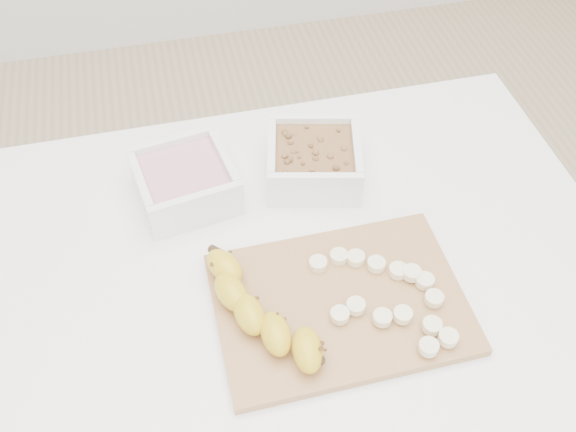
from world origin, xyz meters
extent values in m
cube|color=white|center=(0.00, 0.00, 0.73)|extent=(1.00, 0.70, 0.04)
cylinder|color=white|center=(-0.44, 0.29, 0.35)|extent=(0.05, 0.05, 0.71)
cylinder|color=white|center=(0.44, 0.29, 0.35)|extent=(0.05, 0.05, 0.71)
cube|color=white|center=(-0.14, 0.16, 0.78)|extent=(0.17, 0.17, 0.07)
cube|color=#CB8499|center=(-0.14, 0.16, 0.79)|extent=(0.14, 0.14, 0.04)
cube|color=white|center=(0.07, 0.16, 0.79)|extent=(0.18, 0.18, 0.07)
cube|color=brown|center=(0.07, 0.16, 0.79)|extent=(0.15, 0.15, 0.04)
cube|color=#A87346|center=(0.04, -0.10, 0.76)|extent=(0.35, 0.25, 0.01)
cylinder|color=#F8E9BC|center=(0.03, -0.04, 0.77)|extent=(0.03, 0.03, 0.01)
cylinder|color=#F8E9BC|center=(0.06, -0.03, 0.77)|extent=(0.03, 0.03, 0.01)
cylinder|color=#F8E9BC|center=(0.09, -0.04, 0.77)|extent=(0.03, 0.03, 0.01)
cylinder|color=#F8E9BC|center=(0.11, -0.06, 0.77)|extent=(0.03, 0.03, 0.01)
cylinder|color=#F8E9BC|center=(0.14, -0.08, 0.77)|extent=(0.03, 0.03, 0.01)
cylinder|color=#F8E9BC|center=(0.17, -0.10, 0.77)|extent=(0.03, 0.03, 0.01)
cylinder|color=#F8E9BC|center=(0.17, -0.14, 0.77)|extent=(0.03, 0.03, 0.01)
cylinder|color=#F8E9BC|center=(0.04, -0.13, 0.77)|extent=(0.03, 0.03, 0.01)
cylinder|color=#F8E9BC|center=(0.06, -0.12, 0.77)|extent=(0.03, 0.03, 0.01)
cylinder|color=#F8E9BC|center=(0.09, -0.15, 0.77)|extent=(0.03, 0.03, 0.01)
cylinder|color=#F8E9BC|center=(0.12, -0.15, 0.78)|extent=(0.03, 0.03, 0.01)
cylinder|color=#F8E9BC|center=(0.15, -0.18, 0.78)|extent=(0.03, 0.03, 0.01)
cylinder|color=#F8E9BC|center=(0.17, -0.20, 0.78)|extent=(0.03, 0.03, 0.01)
cylinder|color=#F8E9BC|center=(0.14, -0.21, 0.78)|extent=(0.03, 0.03, 0.01)
cylinder|color=#F8E9BC|center=(0.16, -0.09, 0.78)|extent=(0.03, 0.03, 0.01)
camera|label=1|loc=(-0.14, -0.57, 1.53)|focal=40.00mm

